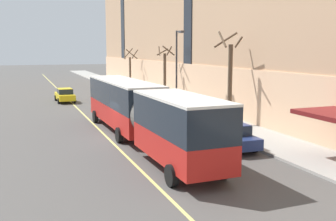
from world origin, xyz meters
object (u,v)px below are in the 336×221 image
at_px(parked_car_white_1, 182,116).
at_px(street_tree_far_downtown, 130,68).
at_px(street_tree_far_uptown, 165,72).
at_px(street_lamp, 177,63).
at_px(parked_car_navy_0, 230,135).
at_px(parked_car_darkgray_2, 153,104).
at_px(fire_hydrant, 151,99).
at_px(taxi_cab, 65,95).
at_px(city_bus, 140,110).
at_px(street_tree_mid_block, 230,78).

xyz_separation_m(parked_car_white_1, street_tree_far_downtown, (3.53, 27.81, 2.40)).
relative_size(street_tree_far_uptown, street_lamp, 0.83).
distance_m(parked_car_navy_0, parked_car_darkgray_2, 14.68).
relative_size(street_lamp, fire_hydrant, 10.37).
bearing_deg(parked_car_white_1, street_tree_far_uptown, 75.12).
height_order(parked_car_darkgray_2, taxi_cab, same).
bearing_deg(city_bus, parked_car_white_1, 42.43).
bearing_deg(street_lamp, taxi_cab, 125.46).
bearing_deg(parked_car_darkgray_2, taxi_cab, 124.00).
bearing_deg(street_tree_far_downtown, fire_hydrant, -97.01).
height_order(parked_car_white_1, street_tree_mid_block, street_tree_mid_block).
distance_m(street_tree_far_uptown, street_tree_far_downtown, 14.54).
distance_m(parked_car_white_1, street_tree_mid_block, 4.75).
relative_size(parked_car_navy_0, street_tree_far_uptown, 0.78).
distance_m(parked_car_navy_0, fire_hydrant, 20.37).
xyz_separation_m(taxi_cab, street_lamp, (8.78, -12.33, 3.90)).
xyz_separation_m(city_bus, taxi_cab, (-2.30, 21.92, -1.37)).
xyz_separation_m(street_tree_far_uptown, fire_hydrant, (-1.84, -0.48, -2.89)).
bearing_deg(parked_car_navy_0, city_bus, 145.79).
xyz_separation_m(taxi_cab, street_tree_far_downtown, (10.53, 10.18, 2.40)).
bearing_deg(city_bus, parked_car_darkgray_2, 67.49).
height_order(parked_car_navy_0, fire_hydrant, parked_car_navy_0).
xyz_separation_m(street_tree_mid_block, fire_hydrant, (-1.83, 13.98, -3.26)).
distance_m(city_bus, parked_car_white_1, 6.51).
bearing_deg(street_tree_far_downtown, street_tree_mid_block, -90.03).
distance_m(street_tree_mid_block, street_tree_far_downtown, 29.01).
distance_m(parked_car_darkgray_2, street_tree_far_downtown, 21.07).
relative_size(parked_car_navy_0, street_tree_far_downtown, 0.81).
height_order(parked_car_white_1, taxi_cab, same).
relative_size(street_tree_far_uptown, street_tree_far_downtown, 1.04).
relative_size(taxi_cab, street_tree_far_downtown, 0.78).
relative_size(city_bus, parked_car_navy_0, 4.10).
height_order(street_tree_mid_block, street_tree_far_uptown, street_tree_mid_block).
xyz_separation_m(taxi_cab, fire_hydrant, (8.68, -4.84, -0.29)).
distance_m(parked_car_white_1, taxi_cab, 18.97).
relative_size(city_bus, street_tree_mid_block, 2.75).
bearing_deg(street_tree_far_downtown, city_bus, -104.37).
relative_size(parked_car_navy_0, street_tree_mid_block, 0.67).
bearing_deg(parked_car_navy_0, street_lamp, 82.21).
distance_m(city_bus, parked_car_navy_0, 5.88).
bearing_deg(parked_car_white_1, parked_car_darkgray_2, 89.55).
height_order(parked_car_darkgray_2, street_tree_mid_block, street_tree_mid_block).
bearing_deg(city_bus, taxi_cab, 96.00).
relative_size(parked_car_navy_0, street_lamp, 0.65).
xyz_separation_m(parked_car_darkgray_2, taxi_cab, (-7.05, 10.46, -0.00)).
relative_size(taxi_cab, street_tree_far_uptown, 0.75).
bearing_deg(street_tree_mid_block, parked_car_darkgray_2, 112.50).
relative_size(street_tree_mid_block, street_tree_far_downtown, 1.21).
xyz_separation_m(parked_car_navy_0, parked_car_darkgray_2, (0.02, 14.68, -0.00)).
bearing_deg(street_tree_far_downtown, parked_car_white_1, -97.24).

